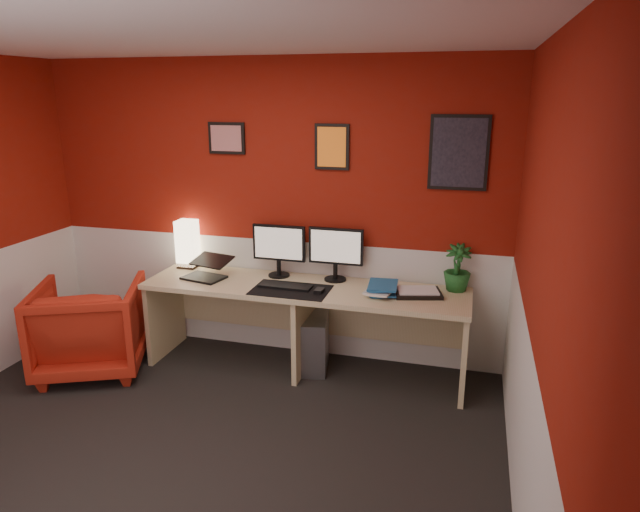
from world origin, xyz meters
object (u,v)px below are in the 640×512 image
(armchair, at_px, (91,327))
(potted_plant, at_px, (457,268))
(laptop, at_px, (203,266))
(pc_tower, at_px, (315,342))
(desk, at_px, (305,328))
(zen_tray, at_px, (418,293))
(monitor_right, at_px, (336,246))
(shoji_lamp, at_px, (188,245))
(monitor_left, at_px, (278,243))

(armchair, bearing_deg, potted_plant, 169.36)
(laptop, bearing_deg, pc_tower, 19.21)
(desk, relative_size, zen_tray, 7.43)
(laptop, bearing_deg, monitor_right, 26.07)
(desk, xyz_separation_m, armchair, (-1.69, -0.46, 0.01))
(shoji_lamp, bearing_deg, laptop, -43.83)
(zen_tray, xyz_separation_m, pc_tower, (-0.82, 0.03, -0.52))
(desk, distance_m, armchair, 1.75)
(monitor_right, bearing_deg, pc_tower, -132.10)
(monitor_left, distance_m, armchair, 1.68)
(monitor_right, relative_size, zen_tray, 1.66)
(potted_plant, bearing_deg, laptop, -172.76)
(potted_plant, height_order, armchair, potted_plant)
(monitor_left, bearing_deg, potted_plant, 1.05)
(monitor_left, height_order, armchair, monitor_left)
(potted_plant, bearing_deg, shoji_lamp, 179.76)
(shoji_lamp, height_order, zen_tray, shoji_lamp)
(laptop, distance_m, potted_plant, 2.05)
(monitor_left, height_order, monitor_right, same)
(laptop, distance_m, pc_tower, 1.12)
(shoji_lamp, bearing_deg, pc_tower, -7.63)
(desk, distance_m, monitor_right, 0.72)
(desk, bearing_deg, laptop, -177.53)
(shoji_lamp, distance_m, laptop, 0.40)
(desk, bearing_deg, armchair, -164.89)
(laptop, distance_m, monitor_left, 0.65)
(shoji_lamp, distance_m, zen_tray, 2.05)
(laptop, bearing_deg, armchair, -140.49)
(shoji_lamp, height_order, monitor_left, monitor_left)
(shoji_lamp, relative_size, laptop, 1.21)
(shoji_lamp, relative_size, zen_tray, 1.14)
(laptop, xyz_separation_m, zen_tray, (1.75, 0.07, -0.09))
(monitor_left, xyz_separation_m, armchair, (-1.41, -0.65, -0.65))
(pc_tower, height_order, armchair, armchair)
(potted_plant, relative_size, pc_tower, 0.81)
(zen_tray, height_order, potted_plant, potted_plant)
(monitor_left, height_order, potted_plant, monitor_left)
(zen_tray, bearing_deg, monitor_left, 172.40)
(laptop, bearing_deg, potted_plant, 19.97)
(laptop, height_order, armchair, laptop)
(laptop, xyz_separation_m, monitor_left, (0.58, 0.23, 0.18))
(shoji_lamp, height_order, potted_plant, shoji_lamp)
(laptop, distance_m, zen_tray, 1.76)
(monitor_left, bearing_deg, shoji_lamp, 177.59)
(zen_tray, bearing_deg, armchair, -169.18)
(potted_plant, xyz_separation_m, armchair, (-2.86, -0.68, -0.54))
(desk, xyz_separation_m, zen_tray, (0.89, 0.04, 0.38))
(desk, distance_m, pc_tower, 0.17)
(desk, relative_size, potted_plant, 7.09)
(desk, bearing_deg, pc_tower, 44.16)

